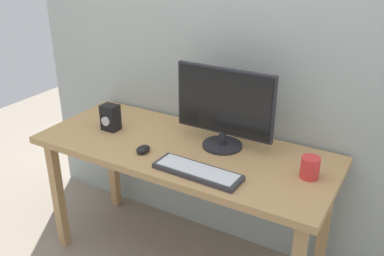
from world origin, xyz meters
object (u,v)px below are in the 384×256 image
object	(u,v)px
keyboard_primary	(198,172)
audio_controller	(110,118)
desk	(183,160)
monitor	(224,107)
coffee_mug	(310,168)
mouse	(143,149)

from	to	relation	value
keyboard_primary	audio_controller	xyz separation A→B (m)	(-0.67, 0.18, 0.06)
desk	keyboard_primary	size ratio (longest dim) A/B	3.69
monitor	coffee_mug	world-z (taller)	monitor
keyboard_primary	audio_controller	bearing A→B (deg)	164.54
monitor	audio_controller	distance (m)	0.67
mouse	coffee_mug	bearing A→B (deg)	13.79
coffee_mug	monitor	bearing A→B (deg)	169.85
mouse	audio_controller	world-z (taller)	audio_controller
keyboard_primary	audio_controller	world-z (taller)	audio_controller
audio_controller	coffee_mug	world-z (taller)	audio_controller
desk	mouse	distance (m)	0.23
mouse	audio_controller	distance (m)	0.35
monitor	audio_controller	world-z (taller)	monitor
audio_controller	mouse	bearing A→B (deg)	-22.88
desk	monitor	bearing A→B (deg)	32.85
audio_controller	desk	bearing A→B (deg)	2.43
desk	coffee_mug	bearing A→B (deg)	2.30
keyboard_primary	mouse	size ratio (longest dim) A/B	5.08
mouse	coffee_mug	xyz separation A→B (m)	(0.80, 0.18, 0.03)
mouse	audio_controller	xyz separation A→B (m)	(-0.32, 0.14, 0.06)
keyboard_primary	audio_controller	size ratio (longest dim) A/B	2.91
keyboard_primary	coffee_mug	world-z (taller)	coffee_mug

